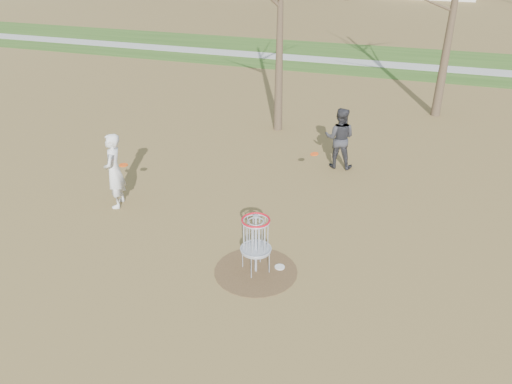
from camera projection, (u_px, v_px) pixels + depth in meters
ground at (256, 271)px, 10.76m from camera, size 160.00×160.00×0.00m
green_band at (373, 60)px, 28.38m from camera, size 160.00×8.00×0.01m
footpath at (371, 63)px, 27.54m from camera, size 160.00×1.50×0.01m
dirt_circle at (256, 271)px, 10.75m from camera, size 1.80×1.80×0.01m
player_standing at (114, 171)px, 12.88m from camera, size 0.69×0.85×2.02m
player_throwing at (340, 138)px, 15.09m from camera, size 0.94×0.74×1.89m
disc_grounded at (280, 267)px, 10.85m from camera, size 0.22×0.22×0.02m
discs_in_play at (226, 159)px, 12.99m from camera, size 4.60×2.62×0.12m
disc_golf_basket at (256, 235)px, 10.33m from camera, size 0.64×0.64×1.35m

